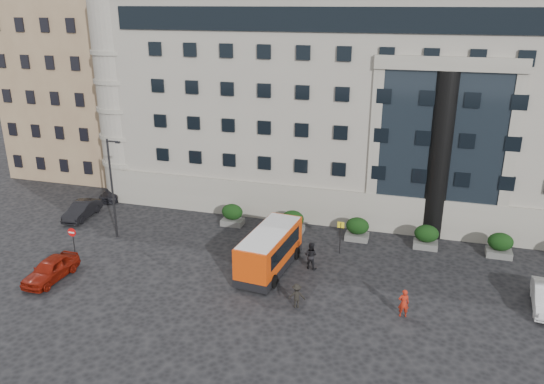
# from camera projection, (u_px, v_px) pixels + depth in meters

# --- Properties ---
(ground) EXTENTS (120.00, 120.00, 0.00)m
(ground) POSITION_uv_depth(u_px,v_px,m) (248.00, 275.00, 36.33)
(ground) COLOR black
(ground) RESTS_ON ground
(civic_building) EXTENTS (44.00, 24.00, 18.00)m
(civic_building) POSITION_uv_depth(u_px,v_px,m) (377.00, 96.00, 51.57)
(civic_building) COLOR gray
(civic_building) RESTS_ON ground
(entrance_column) EXTENTS (1.80, 1.80, 13.00)m
(entrance_column) POSITION_uv_depth(u_px,v_px,m) (439.00, 157.00, 40.27)
(entrance_column) COLOR black
(entrance_column) RESTS_ON ground
(apartment_near) EXTENTS (14.00, 14.00, 20.00)m
(apartment_near) POSITION_uv_depth(u_px,v_px,m) (96.00, 76.00, 57.32)
(apartment_near) COLOR #896C4F
(apartment_near) RESTS_ON ground
(apartment_far) EXTENTS (13.00, 13.00, 22.00)m
(apartment_far) POSITION_uv_depth(u_px,v_px,m) (151.00, 52.00, 74.03)
(apartment_far) COLOR #7E6349
(apartment_far) RESTS_ON ground
(hedge_a) EXTENTS (1.80, 1.26, 1.84)m
(hedge_a) POSITION_uv_depth(u_px,v_px,m) (232.00, 215.00, 44.11)
(hedge_a) COLOR #535351
(hedge_a) RESTS_ON ground
(hedge_b) EXTENTS (1.80, 1.26, 1.84)m
(hedge_b) POSITION_uv_depth(u_px,v_px,m) (293.00, 221.00, 42.74)
(hedge_b) COLOR #535351
(hedge_b) RESTS_ON ground
(hedge_c) EXTENTS (1.80, 1.26, 1.84)m
(hedge_c) POSITION_uv_depth(u_px,v_px,m) (357.00, 229.00, 41.37)
(hedge_c) COLOR #535351
(hedge_c) RESTS_ON ground
(hedge_d) EXTENTS (1.80, 1.26, 1.84)m
(hedge_d) POSITION_uv_depth(u_px,v_px,m) (426.00, 236.00, 40.01)
(hedge_d) COLOR #535351
(hedge_d) RESTS_ON ground
(hedge_e) EXTENTS (1.80, 1.26, 1.84)m
(hedge_e) POSITION_uv_depth(u_px,v_px,m) (500.00, 245.00, 38.64)
(hedge_e) COLOR #535351
(hedge_e) RESTS_ON ground
(street_lamp) EXTENTS (1.16, 0.18, 8.00)m
(street_lamp) POSITION_uv_depth(u_px,v_px,m) (112.00, 185.00, 40.70)
(street_lamp) COLOR #262628
(street_lamp) RESTS_ON ground
(bus_stop_sign) EXTENTS (0.50, 0.08, 2.52)m
(bus_stop_sign) POSITION_uv_depth(u_px,v_px,m) (341.00, 232.00, 38.81)
(bus_stop_sign) COLOR #262628
(bus_stop_sign) RESTS_ON ground
(no_entry_sign) EXTENTS (0.64, 0.16, 2.32)m
(no_entry_sign) POSITION_uv_depth(u_px,v_px,m) (73.00, 237.00, 38.25)
(no_entry_sign) COLOR #262628
(no_entry_sign) RESTS_ON ground
(minibus) EXTENTS (3.14, 7.12, 2.89)m
(minibus) POSITION_uv_depth(u_px,v_px,m) (270.00, 249.00, 36.49)
(minibus) COLOR #D73E0A
(minibus) RESTS_ON ground
(red_truck) EXTENTS (3.35, 6.18, 3.18)m
(red_truck) POSITION_uv_depth(u_px,v_px,m) (195.00, 165.00, 55.22)
(red_truck) COLOR maroon
(red_truck) RESTS_ON ground
(parked_car_a) EXTENTS (1.90, 4.47, 1.51)m
(parked_car_a) POSITION_uv_depth(u_px,v_px,m) (51.00, 269.00, 35.47)
(parked_car_a) COLOR maroon
(parked_car_a) RESTS_ON ground
(parked_car_b) EXTENTS (1.85, 4.44, 1.43)m
(parked_car_b) POSITION_uv_depth(u_px,v_px,m) (82.00, 210.00, 45.64)
(parked_car_b) COLOR black
(parked_car_b) RESTS_ON ground
(parked_car_c) EXTENTS (2.07, 4.42, 1.25)m
(parked_car_c) POSITION_uv_depth(u_px,v_px,m) (116.00, 191.00, 50.47)
(parked_car_c) COLOR black
(parked_car_c) RESTS_ON ground
(parked_car_d) EXTENTS (2.53, 5.42, 1.50)m
(parked_car_d) POSITION_uv_depth(u_px,v_px,m) (152.00, 179.00, 53.43)
(parked_car_d) COLOR black
(parked_car_d) RESTS_ON ground
(pedestrian_a) EXTENTS (0.73, 0.56, 1.78)m
(pedestrian_a) POSITION_uv_depth(u_px,v_px,m) (404.00, 303.00, 31.24)
(pedestrian_a) COLOR #A82110
(pedestrian_a) RESTS_ON ground
(pedestrian_b) EXTENTS (1.08, 0.91, 1.97)m
(pedestrian_b) POSITION_uv_depth(u_px,v_px,m) (311.00, 255.00, 36.89)
(pedestrian_b) COLOR black
(pedestrian_b) RESTS_ON ground
(pedestrian_c) EXTENTS (1.13, 0.81, 1.58)m
(pedestrian_c) POSITION_uv_depth(u_px,v_px,m) (297.00, 296.00, 32.21)
(pedestrian_c) COLOR black
(pedestrian_c) RESTS_ON ground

